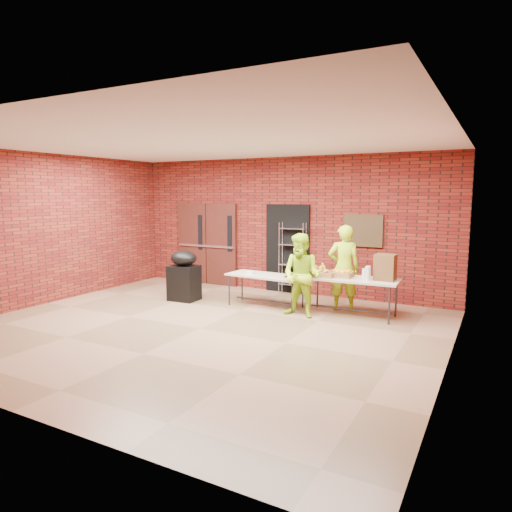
% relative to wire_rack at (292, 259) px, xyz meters
% --- Properties ---
extents(room, '(8.08, 7.08, 3.28)m').
position_rel_wire_rack_xyz_m(room, '(-0.29, -3.32, 0.76)').
color(room, brown).
rests_on(room, ground).
extents(double_doors, '(1.78, 0.12, 2.10)m').
position_rel_wire_rack_xyz_m(double_doors, '(-2.48, 0.12, 0.21)').
color(double_doors, '#3F1512').
rests_on(double_doors, room).
extents(dark_doorway, '(1.10, 0.06, 2.10)m').
position_rel_wire_rack_xyz_m(dark_doorway, '(-0.19, 0.14, 0.21)').
color(dark_doorway, black).
rests_on(dark_doorway, room).
extents(bronze_plaque, '(0.85, 0.04, 0.70)m').
position_rel_wire_rack_xyz_m(bronze_plaque, '(1.61, 0.13, 0.71)').
color(bronze_plaque, '#3F2C19').
rests_on(bronze_plaque, room).
extents(wire_rack, '(0.63, 0.25, 1.69)m').
position_rel_wire_rack_xyz_m(wire_rack, '(0.00, 0.00, 0.00)').
color(wire_rack, silver).
rests_on(wire_rack, room).
extents(table_left, '(1.67, 0.79, 0.67)m').
position_rel_wire_rack_xyz_m(table_left, '(-0.01, -1.35, -0.23)').
color(table_left, tan).
rests_on(table_left, room).
extents(table_right, '(1.82, 0.82, 0.74)m').
position_rel_wire_rack_xyz_m(table_right, '(1.77, -1.20, -0.17)').
color(table_right, tan).
rests_on(table_right, room).
extents(basket_bananas, '(0.46, 0.36, 0.14)m').
position_rel_wire_rack_xyz_m(basket_bananas, '(1.09, -1.31, -0.04)').
color(basket_bananas, '#AB8445').
rests_on(basket_bananas, table_right).
extents(basket_oranges, '(0.45, 0.35, 0.14)m').
position_rel_wire_rack_xyz_m(basket_oranges, '(1.56, -1.19, -0.05)').
color(basket_oranges, '#AB8445').
rests_on(basket_oranges, table_right).
extents(basket_apples, '(0.42, 0.32, 0.13)m').
position_rel_wire_rack_xyz_m(basket_apples, '(1.26, -1.34, -0.05)').
color(basket_apples, '#AB8445').
rests_on(basket_apples, table_right).
extents(muffin_tray, '(0.36, 0.36, 0.09)m').
position_rel_wire_rack_xyz_m(muffin_tray, '(0.60, -1.34, -0.13)').
color(muffin_tray, '#165015').
rests_on(muffin_tray, table_left).
extents(napkin_box, '(0.17, 0.11, 0.06)m').
position_rel_wire_rack_xyz_m(napkin_box, '(-0.35, -1.39, -0.14)').
color(napkin_box, silver).
rests_on(napkin_box, table_left).
extents(coffee_dispenser, '(0.37, 0.33, 0.49)m').
position_rel_wire_rack_xyz_m(coffee_dispenser, '(2.39, -1.12, 0.14)').
color(coffee_dispenser, '#55381D').
rests_on(coffee_dispenser, table_right).
extents(cup_stack_front, '(0.07, 0.07, 0.22)m').
position_rel_wire_rack_xyz_m(cup_stack_front, '(2.06, -1.35, 0.01)').
color(cup_stack_front, silver).
rests_on(cup_stack_front, table_right).
extents(cup_stack_mid, '(0.09, 0.09, 0.27)m').
position_rel_wire_rack_xyz_m(cup_stack_mid, '(2.11, -1.34, 0.03)').
color(cup_stack_mid, silver).
rests_on(cup_stack_mid, table_right).
extents(cup_stack_back, '(0.08, 0.08, 0.24)m').
position_rel_wire_rack_xyz_m(cup_stack_back, '(2.08, -1.12, 0.02)').
color(cup_stack_back, silver).
rests_on(cup_stack_back, table_right).
extents(covered_grill, '(0.63, 0.54, 1.11)m').
position_rel_wire_rack_xyz_m(covered_grill, '(-1.85, -1.70, -0.29)').
color(covered_grill, black).
rests_on(covered_grill, room).
extents(volunteer_woman, '(0.75, 0.64, 1.73)m').
position_rel_wire_rack_xyz_m(volunteer_woman, '(1.50, -0.83, 0.02)').
color(volunteer_woman, '#A6DC18').
rests_on(volunteer_woman, room).
extents(volunteer_man, '(0.84, 0.68, 1.60)m').
position_rel_wire_rack_xyz_m(volunteer_man, '(0.96, -1.74, -0.04)').
color(volunteer_man, '#A6DC18').
rests_on(volunteer_man, room).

